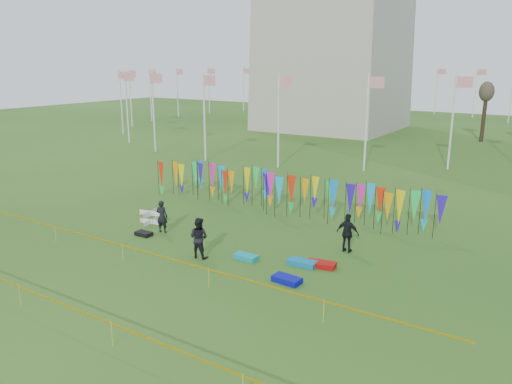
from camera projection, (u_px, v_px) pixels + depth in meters
The scene contains 14 objects.
ground at pixel (173, 263), 22.72m from camera, with size 160.00×160.00×0.00m, color #234A14.
flagpole_ring at pixel (333, 99), 68.08m from camera, with size 57.40×56.16×8.00m.
banner_row at pixel (281, 189), 29.76m from camera, with size 18.64×0.64×2.43m.
caution_tape_near at pixel (151, 254), 21.69m from camera, with size 26.00×0.02×0.90m.
caution_tape_far at pixel (48, 299), 17.56m from camera, with size 26.00×0.02×0.90m.
box_kite at pixel (150, 217), 28.09m from camera, with size 0.71×0.71×0.79m.
person_left at pixel (162, 216), 26.62m from camera, with size 0.64×0.47×1.77m, color black.
person_mid at pixel (199, 238), 23.16m from camera, with size 0.94×0.58×1.94m, color black.
person_right at pixel (348, 233), 23.83m from camera, with size 1.12×0.64×1.91m, color black.
kite_bag_turquoise at pixel (246, 257), 23.14m from camera, with size 1.12×0.56×0.22m, color #0B98A9.
kite_bag_blue at pixel (287, 280), 20.70m from camera, with size 1.20×0.63×0.25m, color #090EA0.
kite_bag_red at pixel (321, 264), 22.26m from camera, with size 1.32×0.60×0.24m, color #A90C0B.
kite_bag_black at pixel (144, 234), 26.30m from camera, with size 0.89×0.52×0.21m, color black.
kite_bag_teal at pixel (302, 263), 22.44m from camera, with size 1.28×0.61×0.25m, color #0B70A5.
Camera 1 is at (14.64, -15.75, 8.88)m, focal length 35.00 mm.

